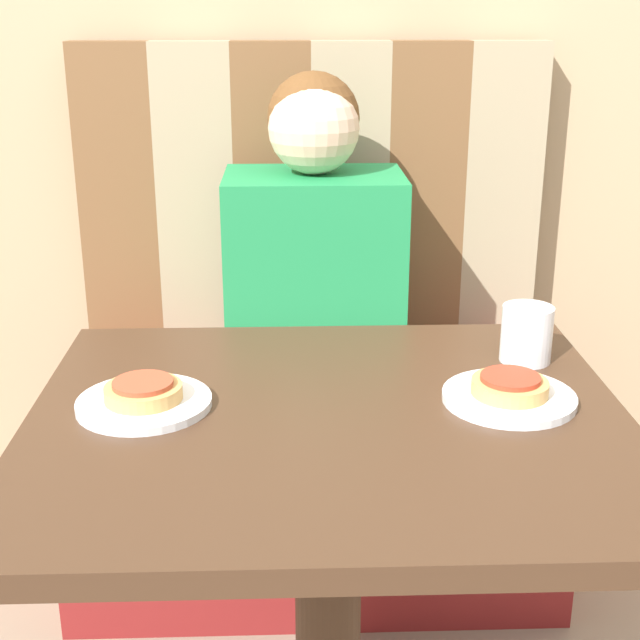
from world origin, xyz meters
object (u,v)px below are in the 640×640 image
object	(u,v)px
plate_left	(144,403)
pizza_left	(143,391)
pizza_right	(510,386)
drinking_cup	(527,334)
plate_right	(509,398)
person	(314,243)

from	to	relation	value
plate_left	pizza_left	xyz separation A→B (m)	(0.00, 0.00, 0.02)
pizza_right	drinking_cup	size ratio (longest dim) A/B	1.21
pizza_left	drinking_cup	bearing A→B (deg)	14.86
drinking_cup	plate_right	bearing A→B (deg)	-111.87
plate_right	drinking_cup	world-z (taller)	drinking_cup
person	plate_left	size ratio (longest dim) A/B	3.40
plate_right	pizza_left	xyz separation A→B (m)	(-0.52, 0.00, 0.02)
person	plate_right	bearing A→B (deg)	-68.65
person	drinking_cup	bearing A→B (deg)	-57.77
drinking_cup	person	bearing A→B (deg)	122.23
pizza_right	drinking_cup	bearing A→B (deg)	68.13
person	drinking_cup	xyz separation A→B (m)	(0.32, -0.51, -0.02)
pizza_left	drinking_cup	xyz separation A→B (m)	(0.58, 0.16, 0.02)
plate_right	pizza_left	world-z (taller)	pizza_left
plate_left	drinking_cup	bearing A→B (deg)	14.86
plate_left	pizza_left	distance (m)	0.02
person	pizza_left	world-z (taller)	person
pizza_right	drinking_cup	xyz separation A→B (m)	(0.06, 0.16, 0.02)
plate_left	pizza_right	xyz separation A→B (m)	(0.52, 0.00, 0.02)
person	plate_left	distance (m)	0.72
pizza_left	person	bearing A→B (deg)	68.65
plate_left	plate_right	xyz separation A→B (m)	(0.52, 0.00, 0.00)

